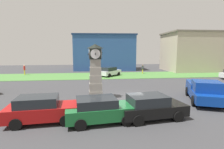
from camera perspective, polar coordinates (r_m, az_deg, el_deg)
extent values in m
plane|color=#38383A|center=(16.04, 4.91, -7.41)|extent=(77.17, 77.17, 0.00)
cube|color=#9D978D|center=(15.65, -5.33, -6.48)|extent=(1.16, 1.16, 0.70)
cube|color=#9A958B|center=(15.49, -5.36, -3.98)|extent=(1.10, 1.10, 0.70)
cube|color=#9E998F|center=(15.37, -5.39, -1.44)|extent=(1.04, 1.04, 0.70)
cube|color=#9B968C|center=(15.27, -5.43, 1.15)|extent=(0.97, 0.97, 0.70)
cube|color=#9B968C|center=(15.21, -5.46, 3.75)|extent=(0.91, 0.91, 0.70)
cube|color=black|center=(15.18, -5.50, 6.76)|extent=(0.99, 0.99, 0.90)
cylinder|color=white|center=(15.69, -5.55, 6.79)|extent=(0.82, 0.04, 0.82)
cube|color=black|center=(15.72, -5.55, 6.79)|extent=(0.06, 0.18, 0.11)
cube|color=black|center=(15.72, -5.55, 6.79)|extent=(0.04, 0.14, 0.30)
cylinder|color=white|center=(14.66, -5.45, 6.73)|extent=(0.82, 0.04, 0.82)
cube|color=black|center=(14.63, -5.45, 6.72)|extent=(0.06, 0.05, 0.18)
cube|color=black|center=(14.63, -5.45, 6.72)|extent=(0.04, 0.31, 0.07)
cylinder|color=white|center=(15.20, -3.54, 6.78)|extent=(0.04, 0.82, 0.82)
cube|color=black|center=(15.20, -3.44, 6.78)|extent=(0.16, 0.06, 0.16)
cube|color=black|center=(15.20, -3.44, 6.78)|extent=(0.16, 0.04, 0.30)
cylinder|color=white|center=(15.17, -7.47, 6.73)|extent=(0.04, 0.82, 0.82)
cube|color=black|center=(15.17, -7.56, 6.73)|extent=(0.14, 0.06, 0.17)
cube|color=black|center=(15.17, -7.56, 6.73)|extent=(0.25, 0.04, 0.24)
pyramid|color=black|center=(15.18, -5.53, 9.19)|extent=(1.04, 1.04, 0.39)
cylinder|color=maroon|center=(11.76, -0.96, -11.04)|extent=(0.29, 0.29, 0.80)
sphere|color=maroon|center=(11.63, -0.97, -8.97)|extent=(0.27, 0.27, 0.27)
cylinder|color=brown|center=(12.47, -5.39, -9.68)|extent=(0.28, 0.28, 0.91)
sphere|color=brown|center=(12.33, -5.42, -7.46)|extent=(0.26, 0.26, 0.26)
cube|color=#A51111|center=(11.22, -21.39, -11.18)|extent=(4.24, 2.06, 0.75)
cube|color=#1E2328|center=(11.09, -23.14, -7.97)|extent=(2.38, 1.77, 0.55)
cylinder|color=black|center=(11.95, -14.47, -11.38)|extent=(0.66, 0.27, 0.64)
cylinder|color=black|center=(10.41, -14.94, -14.32)|extent=(0.66, 0.27, 0.64)
cylinder|color=black|center=(12.36, -26.60, -11.31)|extent=(0.66, 0.27, 0.64)
cylinder|color=black|center=(10.88, -28.90, -14.06)|extent=(0.66, 0.27, 0.64)
cube|color=#19602D|center=(10.51, -3.41, -12.04)|extent=(4.29, 2.25, 0.72)
cube|color=#1E2328|center=(10.27, -5.15, -8.94)|extent=(2.44, 1.90, 0.50)
cylinder|color=black|center=(11.66, 2.18, -11.61)|extent=(0.66, 0.29, 0.64)
cylinder|color=black|center=(10.13, 4.84, -14.70)|extent=(0.66, 0.29, 0.64)
cylinder|color=black|center=(11.29, -10.72, -12.41)|extent=(0.66, 0.29, 0.64)
cylinder|color=black|center=(9.70, -10.22, -15.85)|extent=(0.66, 0.29, 0.64)
cube|color=black|center=(11.34, 12.86, -10.92)|extent=(4.30, 2.34, 0.65)
cube|color=#1E2328|center=(11.02, 11.52, -8.07)|extent=(2.45, 1.97, 0.58)
cylinder|color=black|center=(12.74, 16.21, -10.23)|extent=(0.66, 0.30, 0.64)
cylinder|color=black|center=(11.34, 20.77, -12.69)|extent=(0.66, 0.30, 0.64)
cylinder|color=black|center=(11.71, 5.16, -11.55)|extent=(0.66, 0.30, 0.64)
cylinder|color=black|center=(10.18, 8.51, -14.65)|extent=(0.66, 0.30, 0.64)
cube|color=silver|center=(29.09, -0.75, 0.68)|extent=(4.21, 4.25, 0.68)
cube|color=#1E2328|center=(28.78, -1.13, 1.86)|extent=(2.81, 2.82, 0.56)
cylinder|color=black|center=(30.66, -0.60, 0.50)|extent=(0.60, 0.61, 0.64)
cylinder|color=black|center=(29.60, 2.13, 0.23)|extent=(0.60, 0.61, 0.64)
cylinder|color=black|center=(28.72, -3.72, -0.01)|extent=(0.60, 0.61, 0.64)
cylinder|color=black|center=(27.59, -0.92, -0.31)|extent=(0.60, 0.61, 0.64)
cylinder|color=black|center=(31.48, 32.72, -0.55)|extent=(0.67, 0.33, 0.64)
cube|color=navy|center=(16.53, 27.62, -5.32)|extent=(3.99, 5.89, 0.70)
cube|color=navy|center=(15.46, 28.53, -3.39)|extent=(2.53, 2.53, 0.80)
cube|color=navy|center=(17.49, 26.98, -2.83)|extent=(3.04, 3.59, 0.36)
cylinder|color=black|center=(15.29, 32.43, -7.82)|extent=(0.56, 0.85, 0.80)
cylinder|color=black|center=(14.83, 25.18, -7.79)|extent=(0.56, 0.85, 0.80)
cylinder|color=black|center=(18.39, 29.46, -5.15)|extent=(0.56, 0.85, 0.80)
cylinder|color=black|center=(18.01, 23.44, -5.03)|extent=(0.56, 0.85, 0.80)
cylinder|color=gold|center=(32.60, 10.00, 0.97)|extent=(0.14, 0.14, 0.82)
cylinder|color=gold|center=(32.78, 9.89, 1.02)|extent=(0.14, 0.14, 0.82)
cube|color=#3F3F47|center=(32.61, 9.98, 2.25)|extent=(0.25, 0.41, 0.62)
sphere|color=#8C664C|center=(32.58, 10.00, 2.99)|extent=(0.22, 0.22, 0.22)
cylinder|color=gold|center=(34.02, -26.66, 0.59)|extent=(0.14, 0.14, 0.88)
cylinder|color=gold|center=(33.82, -26.60, 0.56)|extent=(0.14, 0.14, 0.88)
cube|color=red|center=(33.84, -26.71, 1.87)|extent=(0.41, 0.47, 0.66)
sphere|color=beige|center=(33.81, -26.75, 2.63)|extent=(0.24, 0.24, 0.24)
cube|color=#2D5193|center=(39.30, -2.46, 7.02)|extent=(13.31, 7.66, 7.39)
cube|color=navy|center=(39.44, -2.49, 12.61)|extent=(13.71, 7.89, 0.30)
cube|color=#B7A88E|center=(43.13, 29.83, 6.27)|extent=(19.89, 8.79, 7.69)
cube|color=#6E6455|center=(43.28, 30.20, 11.56)|extent=(20.49, 9.05, 0.30)
cube|color=#477A38|center=(29.64, -3.41, -0.35)|extent=(46.30, 7.95, 0.04)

